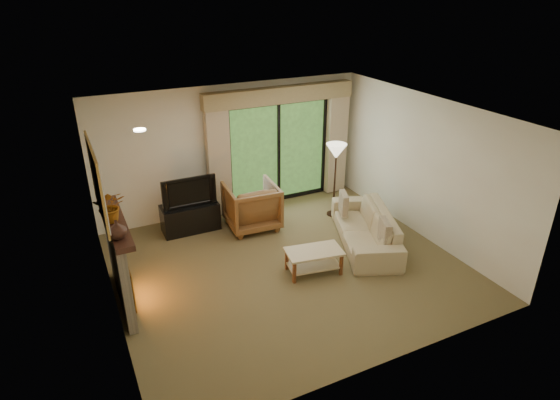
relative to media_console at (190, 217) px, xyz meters
name	(u,v)px	position (x,y,z in m)	size (l,w,h in m)	color
floor	(288,266)	(1.10, -1.95, -0.27)	(5.50, 5.50, 0.00)	brown
ceiling	(289,114)	(1.10, -1.95, 2.33)	(5.50, 5.50, 0.00)	white
wall_back	(232,149)	(1.10, 0.55, 1.03)	(5.00, 5.00, 0.00)	white
wall_front	(388,278)	(1.10, -4.45, 1.03)	(5.00, 5.00, 0.00)	white
wall_left	(104,233)	(-1.65, -1.95, 1.03)	(5.00, 5.00, 0.00)	white
wall_right	(425,168)	(3.85, -1.95, 1.03)	(5.00, 5.00, 0.00)	white
fireplace	(118,263)	(-1.53, -1.75, 0.42)	(0.24, 1.70, 1.37)	gray
mirror	(97,182)	(-1.61, -1.75, 1.68)	(0.07, 1.45, 1.02)	#BB8C44
sliding_door	(278,152)	(2.10, 0.50, 0.83)	(2.26, 0.10, 2.16)	black
curtain_left	(218,159)	(0.75, 0.39, 0.93)	(0.45, 0.18, 2.35)	tan
curtain_right	(336,141)	(3.45, 0.39, 0.93)	(0.45, 0.18, 2.35)	tan
cornice	(280,95)	(2.10, 0.41, 2.05)	(3.20, 0.24, 0.32)	tan
media_console	(190,217)	(0.00, 0.00, 0.00)	(1.07, 0.48, 0.53)	black
tv	(188,191)	(0.00, 0.00, 0.56)	(1.01, 0.13, 0.58)	black
armchair	(252,206)	(1.11, -0.38, 0.18)	(0.95, 0.97, 0.89)	brown
sofa	(365,227)	(2.71, -1.86, 0.05)	(2.18, 0.85, 0.64)	tan
pillow_near	(385,232)	(2.64, -2.49, 0.28)	(0.11, 0.42, 0.42)	brown
pillow_far	(344,203)	(2.64, -1.24, 0.28)	(0.11, 0.41, 0.41)	brown
coffee_table	(314,261)	(1.41, -2.29, -0.06)	(0.90, 0.50, 0.41)	#D2B98A
floor_lamp	(335,180)	(2.81, -0.63, 0.49)	(0.41, 0.41, 1.51)	#FFF0CF
vase	(117,229)	(-1.51, -2.31, 1.23)	(0.24, 0.24, 0.25)	#3A1F17
branches	(110,206)	(-1.51, -1.78, 1.33)	(0.41, 0.36, 0.46)	#A15913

